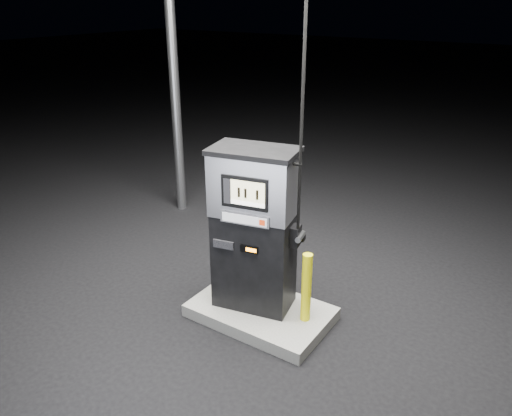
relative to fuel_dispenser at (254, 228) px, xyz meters
The scene contains 5 objects.
ground 1.14m from the fuel_dispenser, 17.87° to the right, with size 80.00×80.00×0.00m, color black.
pump_island 1.06m from the fuel_dispenser, 17.87° to the right, with size 1.60×1.00×0.15m, color #61615C.
fuel_dispenser is the anchor object (origin of this frame).
bollard_left 0.77m from the fuel_dispenser, 164.88° to the left, with size 0.12×0.12×0.88m, color #FFF60E.
bollard_right 0.87m from the fuel_dispenser, ahead, with size 0.11×0.11×0.83m, color #FFF60E.
Camera 1 is at (2.70, -4.16, 3.54)m, focal length 35.00 mm.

